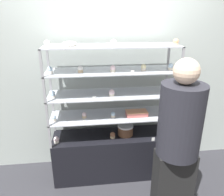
% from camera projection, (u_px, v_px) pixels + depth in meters
% --- Properties ---
extents(ground_plane, '(20.00, 20.00, 0.00)m').
position_uv_depth(ground_plane, '(112.00, 172.00, 2.96)').
color(ground_plane, '#2D2D33').
extents(back_wall, '(8.00, 0.05, 2.60)m').
position_uv_depth(back_wall, '(109.00, 72.00, 2.82)').
color(back_wall, '#A8B2AD').
rests_on(back_wall, ground_plane).
extents(display_base, '(1.47, 0.43, 0.58)m').
position_uv_depth(display_base, '(112.00, 154.00, 2.85)').
color(display_base, black).
rests_on(display_base, ground_plane).
extents(display_riser_lower, '(1.47, 0.43, 0.28)m').
position_uv_depth(display_riser_lower, '(112.00, 116.00, 2.66)').
color(display_riser_lower, '#99999E').
rests_on(display_riser_lower, display_base).
extents(display_riser_middle, '(1.47, 0.43, 0.28)m').
position_uv_depth(display_riser_middle, '(112.00, 95.00, 2.56)').
color(display_riser_middle, '#99999E').
rests_on(display_riser_middle, display_riser_lower).
extents(display_riser_upper, '(1.47, 0.43, 0.28)m').
position_uv_depth(display_riser_upper, '(112.00, 72.00, 2.46)').
color(display_riser_upper, '#99999E').
rests_on(display_riser_upper, display_riser_middle).
extents(display_riser_top, '(1.47, 0.43, 0.28)m').
position_uv_depth(display_riser_top, '(112.00, 47.00, 2.36)').
color(display_riser_top, '#99999E').
rests_on(display_riser_top, display_riser_upper).
extents(layer_cake_centerpiece, '(0.19, 0.19, 0.14)m').
position_uv_depth(layer_cake_centerpiece, '(125.00, 130.00, 2.73)').
color(layer_cake_centerpiece, brown).
rests_on(layer_cake_centerpiece, display_base).
extents(sheet_cake_frosted, '(0.26, 0.14, 0.06)m').
position_uv_depth(sheet_cake_frosted, '(137.00, 113.00, 2.63)').
color(sheet_cake_frosted, '#C66660').
rests_on(sheet_cake_frosted, display_riser_lower).
extents(cupcake_0, '(0.06, 0.06, 0.08)m').
position_uv_depth(cupcake_0, '(56.00, 140.00, 2.58)').
color(cupcake_0, white).
rests_on(cupcake_0, display_base).
extents(cupcake_1, '(0.06, 0.06, 0.08)m').
position_uv_depth(cupcake_1, '(113.00, 135.00, 2.68)').
color(cupcake_1, '#CCB28C').
rests_on(cupcake_1, display_base).
extents(cupcake_2, '(0.06, 0.06, 0.08)m').
position_uv_depth(cupcake_2, '(166.00, 132.00, 2.76)').
color(cupcake_2, white).
rests_on(cupcake_2, display_base).
extents(price_tag_0, '(0.04, 0.00, 0.04)m').
position_uv_depth(price_tag_0, '(153.00, 139.00, 2.61)').
color(price_tag_0, white).
rests_on(price_tag_0, display_base).
extents(cupcake_3, '(0.05, 0.05, 0.07)m').
position_uv_depth(cupcake_3, '(54.00, 118.00, 2.50)').
color(cupcake_3, beige).
rests_on(cupcake_3, display_riser_lower).
extents(cupcake_4, '(0.05, 0.05, 0.07)m').
position_uv_depth(cupcake_4, '(84.00, 115.00, 2.57)').
color(cupcake_4, '#CCB28C').
rests_on(cupcake_4, display_riser_lower).
extents(cupcake_5, '(0.05, 0.05, 0.07)m').
position_uv_depth(cupcake_5, '(113.00, 115.00, 2.58)').
color(cupcake_5, beige).
rests_on(cupcake_5, display_riser_lower).
extents(cupcake_6, '(0.05, 0.05, 0.07)m').
position_uv_depth(cupcake_6, '(168.00, 113.00, 2.64)').
color(cupcake_6, beige).
rests_on(cupcake_6, display_riser_lower).
extents(price_tag_1, '(0.04, 0.00, 0.04)m').
position_uv_depth(price_tag_1, '(84.00, 122.00, 2.43)').
color(price_tag_1, white).
rests_on(price_tag_1, display_riser_lower).
extents(cupcake_7, '(0.06, 0.06, 0.07)m').
position_uv_depth(cupcake_7, '(52.00, 94.00, 2.42)').
color(cupcake_7, white).
rests_on(cupcake_7, display_riser_middle).
extents(cupcake_8, '(0.06, 0.06, 0.07)m').
position_uv_depth(cupcake_8, '(112.00, 93.00, 2.47)').
color(cupcake_8, beige).
rests_on(cupcake_8, display_riser_middle).
extents(cupcake_9, '(0.06, 0.06, 0.07)m').
position_uv_depth(cupcake_9, '(171.00, 91.00, 2.52)').
color(cupcake_9, '#CCB28C').
rests_on(cupcake_9, display_riser_middle).
extents(price_tag_2, '(0.04, 0.00, 0.04)m').
position_uv_depth(price_tag_2, '(94.00, 99.00, 2.34)').
color(price_tag_2, white).
rests_on(price_tag_2, display_riser_middle).
extents(cupcake_10, '(0.06, 0.06, 0.08)m').
position_uv_depth(cupcake_10, '(50.00, 70.00, 2.31)').
color(cupcake_10, white).
rests_on(cupcake_10, display_riser_upper).
extents(cupcake_11, '(0.06, 0.06, 0.08)m').
position_uv_depth(cupcake_11, '(80.00, 69.00, 2.35)').
color(cupcake_11, '#CCB28C').
rests_on(cupcake_11, display_riser_upper).
extents(cupcake_12, '(0.06, 0.06, 0.08)m').
position_uv_depth(cupcake_12, '(113.00, 69.00, 2.37)').
color(cupcake_12, beige).
rests_on(cupcake_12, display_riser_upper).
extents(cupcake_13, '(0.06, 0.06, 0.08)m').
position_uv_depth(cupcake_13, '(144.00, 67.00, 2.43)').
color(cupcake_13, beige).
rests_on(cupcake_13, display_riser_upper).
extents(cupcake_14, '(0.06, 0.06, 0.08)m').
position_uv_depth(cupcake_14, '(171.00, 67.00, 2.46)').
color(cupcake_14, beige).
rests_on(cupcake_14, display_riser_upper).
extents(price_tag_3, '(0.04, 0.00, 0.04)m').
position_uv_depth(price_tag_3, '(132.00, 72.00, 2.29)').
color(price_tag_3, white).
rests_on(price_tag_3, display_riser_upper).
extents(cupcake_15, '(0.06, 0.06, 0.07)m').
position_uv_depth(cupcake_15, '(47.00, 44.00, 2.20)').
color(cupcake_15, beige).
rests_on(cupcake_15, display_riser_top).
extents(cupcake_16, '(0.06, 0.06, 0.07)m').
position_uv_depth(cupcake_16, '(114.00, 43.00, 2.28)').
color(cupcake_16, white).
rests_on(cupcake_16, display_riser_top).
extents(cupcake_17, '(0.06, 0.06, 0.07)m').
position_uv_depth(cupcake_17, '(176.00, 42.00, 2.34)').
color(cupcake_17, '#CCB28C').
rests_on(cupcake_17, display_riser_top).
extents(price_tag_4, '(0.04, 0.00, 0.04)m').
position_uv_depth(price_tag_4, '(65.00, 46.00, 2.11)').
color(price_tag_4, white).
rests_on(price_tag_4, display_riser_top).
extents(donut_glazed, '(0.15, 0.15, 0.04)m').
position_uv_depth(donut_glazed, '(70.00, 44.00, 2.30)').
color(donut_glazed, '#EFE5CC').
rests_on(donut_glazed, display_riser_top).
extents(customer_figure, '(0.39, 0.39, 1.68)m').
position_uv_depth(customer_figure, '(178.00, 142.00, 2.02)').
color(customer_figure, black).
rests_on(customer_figure, ground_plane).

